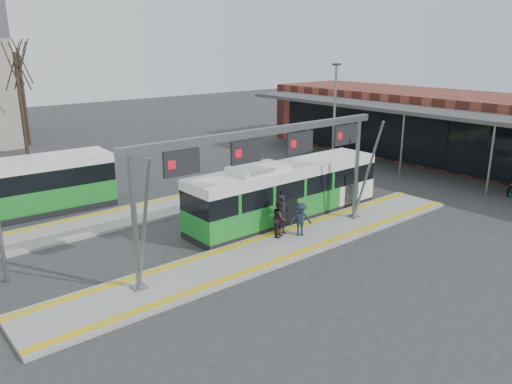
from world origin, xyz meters
TOP-DOWN VIEW (x-y plane):
  - ground at (0.00, 0.00)m, footprint 120.00×120.00m
  - platform_main at (0.00, 0.00)m, footprint 22.00×3.00m
  - platform_second at (-4.00, 8.00)m, footprint 20.00×3.00m
  - tactile_main at (0.00, 0.00)m, footprint 22.00×2.65m
  - tactile_second at (-4.00, 9.15)m, footprint 20.00×0.35m
  - gantry at (-0.35, 0.25)m, footprint 13.00×1.68m
  - station_building at (21.83, 4.00)m, footprint 11.50×32.00m
  - hero_bus at (2.96, 2.68)m, footprint 11.17×2.41m
  - passenger_a at (1.04, 0.83)m, footprint 0.82×0.68m
  - passenger_b at (0.86, 0.81)m, footprint 1.05×1.03m
  - passenger_c at (1.62, 0.24)m, footprint 1.18×1.02m
  - tree_left at (-2.63, 27.11)m, footprint 1.40×1.40m
  - tree_mid at (-1.21, 31.36)m, footprint 1.40×1.40m
  - lamp_east at (9.47, 5.38)m, footprint 0.50×0.25m

SIDE VIEW (x-z plane):
  - ground at x=0.00m, z-range 0.00..0.00m
  - platform_main at x=0.00m, z-range 0.00..0.15m
  - platform_second at x=-4.00m, z-range 0.00..0.15m
  - tactile_main at x=0.00m, z-range 0.15..0.17m
  - tactile_second at x=-4.00m, z-range 0.15..0.17m
  - passenger_c at x=1.62m, z-range 0.15..1.74m
  - passenger_b at x=0.86m, z-range 0.15..1.85m
  - passenger_a at x=1.04m, z-range 0.15..2.07m
  - hero_bus at x=2.96m, z-range -0.13..2.94m
  - station_building at x=21.83m, z-range 0.03..5.03m
  - lamp_east at x=9.47m, z-range 0.24..7.75m
  - gantry at x=-0.35m, z-range 1.70..6.90m
  - tree_left at x=-2.63m, z-range 2.35..11.43m
  - tree_mid at x=-1.21m, z-range 2.42..11.77m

